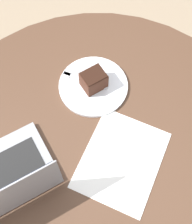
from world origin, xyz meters
The scene contains 7 objects.
ground_plane centered at (0.00, 0.00, 0.00)m, with size 12.00×12.00×0.00m, color gray.
dining_table centered at (0.00, 0.00, 0.59)m, with size 1.18×1.18×0.76m.
paper_document centered at (0.04, -0.07, 0.76)m, with size 0.37×0.34×0.00m.
plate centered at (0.14, 0.20, 0.76)m, with size 0.24×0.24×0.01m.
cake_slice centered at (0.14, 0.20, 0.81)m, with size 0.09×0.08×0.07m.
fork centered at (0.12, 0.24, 0.77)m, with size 0.10×0.16×0.00m.
laptop centered at (-0.28, 0.10, 0.80)m, with size 0.33×0.27×0.22m.
Camera 1 is at (-0.22, -0.25, 1.71)m, focal length 50.00 mm.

